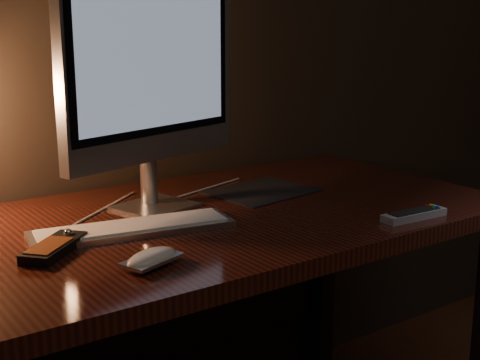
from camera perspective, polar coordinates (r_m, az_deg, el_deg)
desk at (r=1.63m, az=-6.52°, el=-7.12°), size 1.60×0.75×0.75m
monitor at (r=1.57m, az=-7.49°, el=9.03°), size 0.51×0.19×0.55m
keyboard at (r=1.45m, az=-9.14°, el=-4.04°), size 0.45×0.19×0.02m
mousepad at (r=1.77m, az=1.84°, el=-0.95°), size 0.29×0.24×0.00m
mouse at (r=1.25m, az=-7.52°, el=-6.83°), size 0.13×0.09×0.02m
media_remote at (r=1.35m, az=-15.56°, el=-5.54°), size 0.17×0.16×0.03m
tv_remote at (r=1.58m, az=14.64°, el=-2.87°), size 0.17×0.05×0.02m
cable at (r=1.70m, az=-6.76°, el=-1.57°), size 0.53×0.26×0.01m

